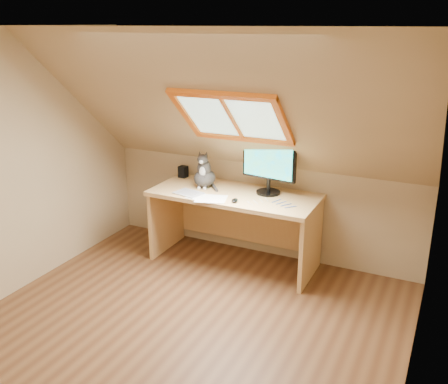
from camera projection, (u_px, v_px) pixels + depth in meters
The scene contains 10 objects.
ground at pixel (178, 334), 4.09m from camera, with size 3.50×3.50×0.00m, color brown.
room_shell at pixel (166, 169), 3.55m from camera, with size 3.52×3.52×2.41m.
desk at pixel (237, 212), 5.21m from camera, with size 1.71×0.75×0.78m.
monitor at pixel (269, 164), 4.95m from camera, with size 0.58×0.25×0.54m.
cat at pixel (204, 174), 5.21m from camera, with size 0.26×0.30×0.40m.
desk_speaker at pixel (183, 172), 5.57m from camera, with size 0.09×0.09×0.13m, color black.
graphics_tablet at pixel (189, 193), 5.04m from camera, with size 0.28×0.20×0.01m, color #B2B2B7.
mouse at pixel (235, 200), 4.81m from camera, with size 0.06×0.10×0.03m, color black.
papers at pixel (207, 198), 4.92m from camera, with size 0.35×0.30×0.01m.
cables at pixel (273, 203), 4.78m from camera, with size 0.51×0.26×0.01m.
Camera 1 is at (1.85, -2.99, 2.42)m, focal length 40.00 mm.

